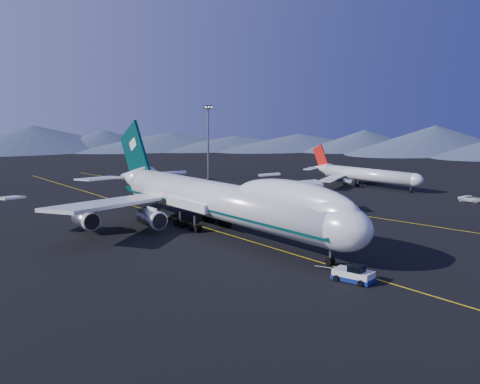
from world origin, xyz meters
TOP-DOWN VIEW (x-y plane):
  - ground at (0.00, 0.00)m, footprint 500.00×500.00m
  - taxiway_line_main at (0.00, 0.00)m, footprint 0.25×220.00m
  - taxiway_line_side at (30.00, 10.00)m, footprint 28.08×198.09m
  - boeing_747 at (0.00, 0.03)m, footprint 59.62×72.43m
  - pushback_tug at (-3.00, -33.18)m, footprint 3.81×5.51m
  - second_jet at (67.89, 24.20)m, footprint 35.40×39.99m
  - service_van at (66.27, -9.49)m, footprint 3.65×5.83m
  - floodlight_mast at (41.63, 65.12)m, footprint 2.88×2.16m

SIDE VIEW (x-z plane):
  - ground at x=0.00m, z-range 0.00..0.00m
  - taxiway_line_main at x=0.00m, z-range 0.01..0.01m
  - taxiway_line_side at x=30.00m, z-range 0.01..0.01m
  - pushback_tug at x=-3.00m, z-range -0.41..1.79m
  - service_van at x=66.27m, z-range 0.00..1.50m
  - second_jet at x=67.89m, z-range -2.25..9.13m
  - boeing_747 at x=0.00m, z-range -3.87..15.50m
  - floodlight_mast at x=41.63m, z-range 0.16..23.50m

